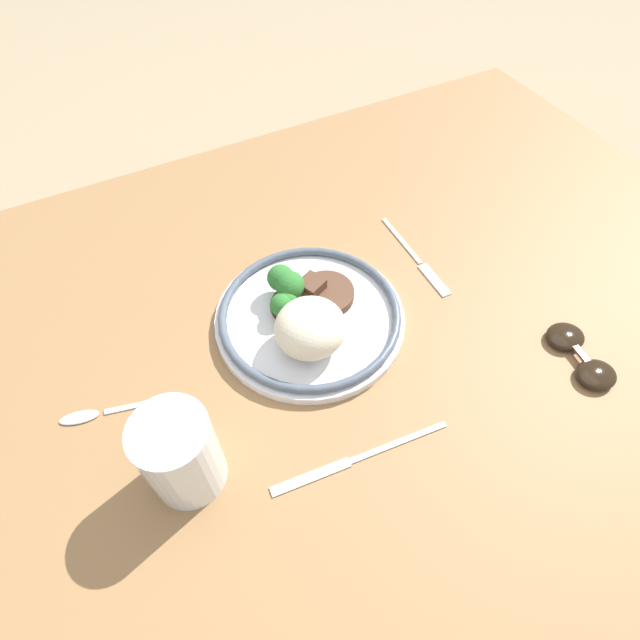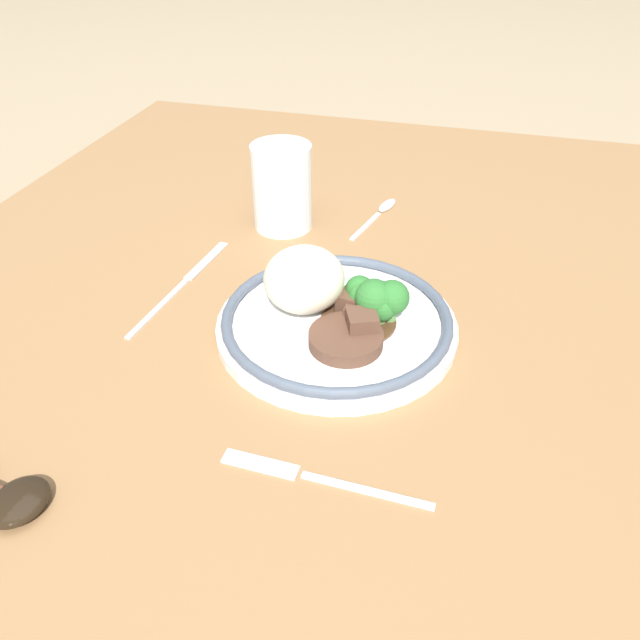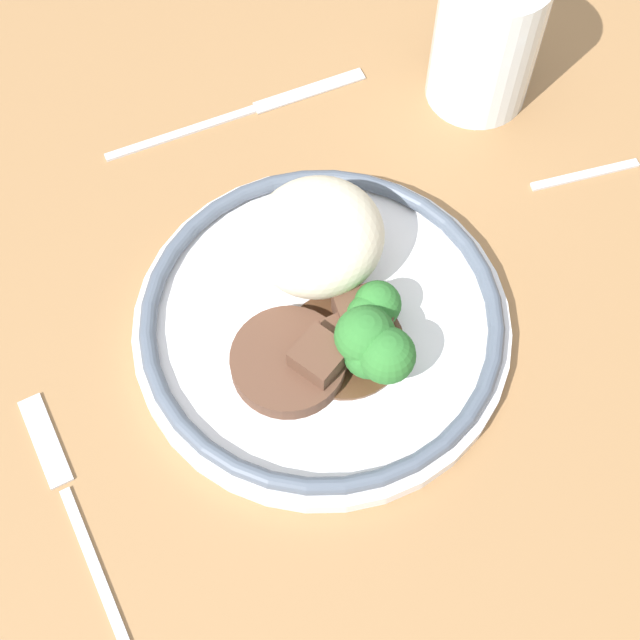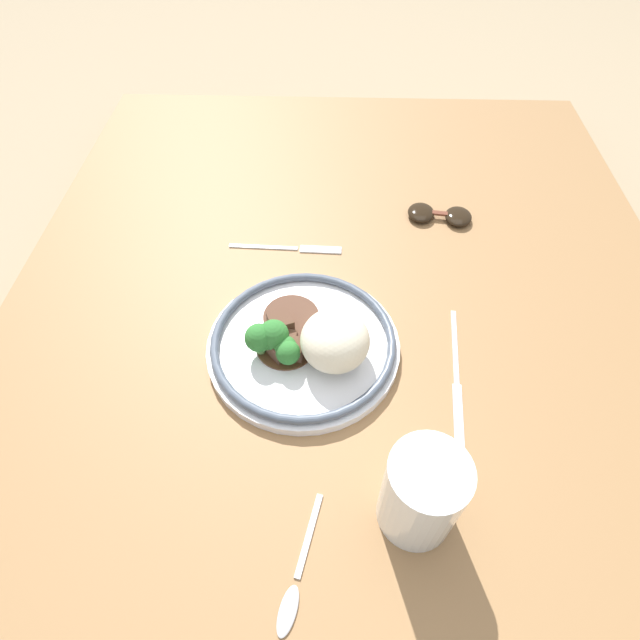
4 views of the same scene
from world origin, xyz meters
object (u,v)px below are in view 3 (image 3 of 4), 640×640
knife (248,111)px  plate (325,307)px  fork (66,492)px  juice_glass (485,45)px

knife → plate: bearing=-95.7°
plate → fork: 0.21m
plate → fork: bearing=-172.7°
juice_glass → plate: bearing=-149.1°
knife → juice_glass: bearing=-16.7°
juice_glass → knife: 0.20m
fork → knife: same height
fork → knife: (0.25, 0.23, -0.00)m
juice_glass → knife: juice_glass is taller
plate → knife: bearing=78.5°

